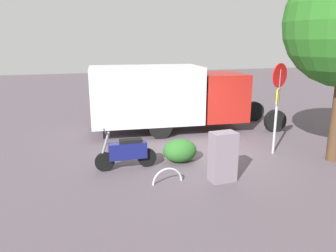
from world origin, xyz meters
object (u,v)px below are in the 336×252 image
at_px(box_truck_near, 171,95).
at_px(motorcycle, 127,152).
at_px(utility_cabinet, 223,157).
at_px(bike_rack_hoop, 168,183).
at_px(stop_sign, 278,95).

height_order(box_truck_near, motorcycle, box_truck_near).
bearing_deg(utility_cabinet, bike_rack_hoop, -10.05).
distance_m(utility_cabinet, bike_rack_hoop, 1.62).
xyz_separation_m(motorcycle, bike_rack_hoop, (-0.84, 1.30, -0.52)).
xyz_separation_m(motorcycle, utility_cabinet, (-2.29, 1.55, 0.15)).
distance_m(box_truck_near, bike_rack_hoop, 5.37).
relative_size(motorcycle, stop_sign, 0.61).
relative_size(box_truck_near, stop_sign, 2.69).
distance_m(stop_sign, bike_rack_hoop, 4.67).
xyz_separation_m(box_truck_near, bike_rack_hoop, (1.57, 4.91, -1.53)).
height_order(box_truck_near, utility_cabinet, box_truck_near).
distance_m(box_truck_near, utility_cabinet, 5.24).
distance_m(motorcycle, bike_rack_hoop, 1.63).
height_order(motorcycle, utility_cabinet, utility_cabinet).
bearing_deg(bike_rack_hoop, motorcycle, -57.03).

